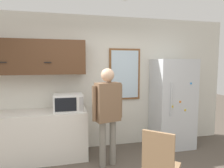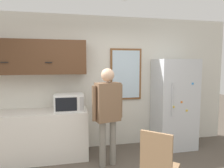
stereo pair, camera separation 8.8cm
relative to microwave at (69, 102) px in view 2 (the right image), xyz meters
name	(u,v)px [view 2 (the right image)]	position (x,y,z in m)	size (l,w,h in m)	color
back_wall	(93,83)	(0.49, 0.38, 0.31)	(6.00, 0.06, 2.70)	silver
counter	(31,136)	(-0.69, 0.03, -0.60)	(2.03, 0.64, 0.89)	silver
upper_cabinets	(29,57)	(-0.69, 0.16, 0.82)	(2.03, 0.39, 0.62)	#51331E
microwave	(69,102)	(0.00, 0.00, 0.00)	(0.52, 0.40, 0.30)	white
person	(108,107)	(0.64, -0.46, -0.03)	(0.54, 0.31, 1.67)	gray
refrigerator	(174,104)	(2.13, 0.03, -0.12)	(0.80, 0.65, 1.83)	silver
chair	(158,164)	(1.07, -1.52, -0.53)	(0.59, 0.59, 0.94)	#997551
window	(126,74)	(1.18, 0.34, 0.48)	(0.67, 0.05, 1.07)	brown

